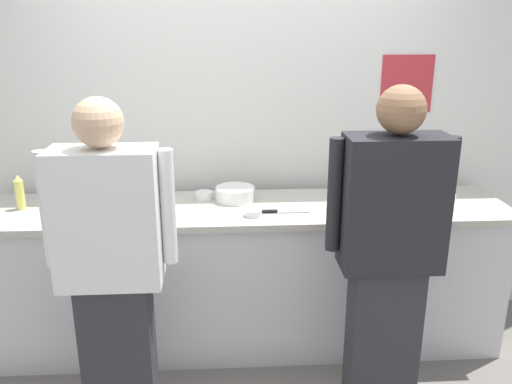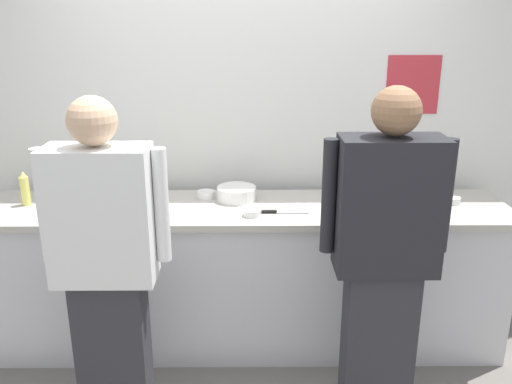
# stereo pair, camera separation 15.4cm
# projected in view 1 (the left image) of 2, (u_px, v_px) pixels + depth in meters

# --- Properties ---
(ground_plane) EXTENTS (9.00, 9.00, 0.00)m
(ground_plane) POSITION_uv_depth(u_px,v_px,m) (249.00, 372.00, 3.18)
(ground_plane) COLOR slate
(wall_back) EXTENTS (5.01, 0.11, 2.82)m
(wall_back) POSITION_uv_depth(u_px,v_px,m) (242.00, 115.00, 3.49)
(wall_back) COLOR silver
(wall_back) RESTS_ON ground
(prep_counter) EXTENTS (3.19, 0.64, 0.93)m
(prep_counter) POSITION_uv_depth(u_px,v_px,m) (246.00, 275.00, 3.36)
(prep_counter) COLOR silver
(prep_counter) RESTS_ON ground
(chef_near_left) EXTENTS (0.62, 0.24, 1.70)m
(chef_near_left) POSITION_uv_depth(u_px,v_px,m) (112.00, 267.00, 2.50)
(chef_near_left) COLOR #2D2D33
(chef_near_left) RESTS_ON ground
(chef_center) EXTENTS (0.63, 0.24, 1.73)m
(chef_center) POSITION_uv_depth(u_px,v_px,m) (389.00, 251.00, 2.62)
(chef_center) COLOR #2D2D33
(chef_center) RESTS_ON ground
(plate_stack_front) EXTENTS (0.24, 0.24, 0.08)m
(plate_stack_front) POSITION_uv_depth(u_px,v_px,m) (235.00, 194.00, 3.31)
(plate_stack_front) COLOR white
(plate_stack_front) RESTS_ON prep_counter
(mixing_bowl_steel) EXTENTS (0.35, 0.35, 0.14)m
(mixing_bowl_steel) POSITION_uv_depth(u_px,v_px,m) (97.00, 198.00, 3.15)
(mixing_bowl_steel) COLOR #B7BABF
(mixing_bowl_steel) RESTS_ON prep_counter
(sheet_tray) EXTENTS (0.41, 0.35, 0.02)m
(sheet_tray) POSITION_uv_depth(u_px,v_px,m) (388.00, 203.00, 3.23)
(sheet_tray) COLOR #B7BABF
(sheet_tray) RESTS_ON prep_counter
(squeeze_bottle_primary) EXTENTS (0.05, 0.05, 0.21)m
(squeeze_bottle_primary) POSITION_uv_depth(u_px,v_px,m) (20.00, 193.00, 3.14)
(squeeze_bottle_primary) COLOR #E5E066
(squeeze_bottle_primary) RESTS_ON prep_counter
(squeeze_bottle_secondary) EXTENTS (0.06, 0.06, 0.21)m
(squeeze_bottle_secondary) POSITION_uv_depth(u_px,v_px,m) (434.00, 190.00, 3.19)
(squeeze_bottle_secondary) COLOR #56A333
(squeeze_bottle_secondary) RESTS_ON prep_counter
(ramekin_red_sauce) EXTENTS (0.11, 0.11, 0.05)m
(ramekin_red_sauce) POSITION_uv_depth(u_px,v_px,m) (204.00, 195.00, 3.33)
(ramekin_red_sauce) COLOR white
(ramekin_red_sauce) RESTS_ON prep_counter
(ramekin_orange_sauce) EXTENTS (0.09, 0.09, 0.04)m
(ramekin_orange_sauce) POSITION_uv_depth(u_px,v_px,m) (166.00, 215.00, 3.01)
(ramekin_orange_sauce) COLOR white
(ramekin_orange_sauce) RESTS_ON prep_counter
(ramekin_yellow_sauce) EXTENTS (0.10, 0.10, 0.04)m
(ramekin_yellow_sauce) POSITION_uv_depth(u_px,v_px,m) (253.00, 213.00, 3.05)
(ramekin_yellow_sauce) COLOR white
(ramekin_yellow_sauce) RESTS_ON prep_counter
(ramekin_green_sauce) EXTENTS (0.11, 0.11, 0.04)m
(ramekin_green_sauce) POSITION_uv_depth(u_px,v_px,m) (447.00, 197.00, 3.32)
(ramekin_green_sauce) COLOR white
(ramekin_green_sauce) RESTS_ON prep_counter
(deli_cup) EXTENTS (0.09, 0.09, 0.10)m
(deli_cup) POSITION_uv_depth(u_px,v_px,m) (339.00, 202.00, 3.15)
(deli_cup) COLOR white
(deli_cup) RESTS_ON prep_counter
(chefs_knife) EXTENTS (0.28, 0.03, 0.02)m
(chefs_knife) POSITION_uv_depth(u_px,v_px,m) (281.00, 212.00, 3.11)
(chefs_knife) COLOR #B7BABF
(chefs_knife) RESTS_ON prep_counter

